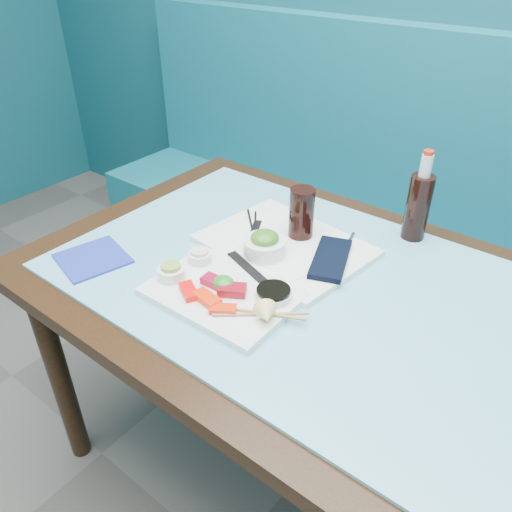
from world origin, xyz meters
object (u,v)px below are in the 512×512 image
Objects in this scene: serving_tray at (285,245)px; cola_bottle_body at (418,208)px; blue_napkin at (93,258)px; seaweed_bowl at (265,247)px; booth_bench at (424,261)px; dining_table at (312,313)px; sashimi_plate at (223,293)px; cola_glass at (302,213)px.

cola_bottle_body reaches higher than serving_tray.
blue_napkin is at bearing -134.39° from cola_bottle_body.
serving_tray is 0.49m from blue_napkin.
cola_bottle_body is at bearing 45.61° from blue_napkin.
seaweed_bowl is (-0.01, -0.07, 0.03)m from serving_tray.
blue_napkin is at bearing -114.05° from booth_bench.
dining_table is 9.02× the size of blue_napkin.
serving_tray is (-0.14, 0.08, 0.10)m from dining_table.
cola_glass reaches higher than sashimi_plate.
seaweed_bowl is (-0.15, 0.01, 0.13)m from dining_table.
seaweed_bowl is 0.68× the size of blue_napkin.
seaweed_bowl is at bearing 94.49° from sashimi_plate.
booth_bench reaches higher than sashimi_plate.
dining_table is 13.26× the size of seaweed_bowl.
booth_bench is 28.42× the size of seaweed_bowl.
booth_bench is at bearing 79.68° from seaweed_bowl.
seaweed_bowl is 0.79× the size of cola_glass.
cola_bottle_body is (0.24, 0.26, 0.08)m from serving_tray.
cola_glass is 0.54m from blue_napkin.
serving_tray is at bearing -132.66° from cola_bottle_body.
sashimi_plate is (-0.13, -1.01, 0.39)m from booth_bench.
dining_table is 10.42× the size of cola_glass.
cola_bottle_body is 1.14× the size of blue_napkin.
dining_table is at bearing -105.69° from cola_bottle_body.
sashimi_plate is 2.40× the size of cola_glass.
serving_tray reaches higher than dining_table.
cola_glass is (0.00, 0.31, 0.07)m from sashimi_plate.
booth_bench is 2.14× the size of dining_table.
blue_napkin is at bearing -132.16° from cola_glass.
sashimi_plate is at bearing -90.65° from cola_glass.
cola_glass is 0.87× the size of blue_napkin.
blue_napkin is at bearing -152.16° from dining_table.
cola_bottle_body is at bearing 64.90° from sashimi_plate.
blue_napkin is at bearing -141.84° from seaweed_bowl.
seaweed_bowl is (-0.15, -0.83, 0.42)m from booth_bench.
serving_tray is at bearing 44.38° from blue_napkin.
blue_napkin is (-0.59, -0.60, -0.09)m from cola_bottle_body.
serving_tray is 3.02× the size of cola_glass.
cola_glass reaches higher than serving_tray.
booth_bench reaches higher than seaweed_bowl.
serving_tray is 0.36m from cola_bottle_body.
cola_bottle_body reaches higher than seaweed_bowl.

